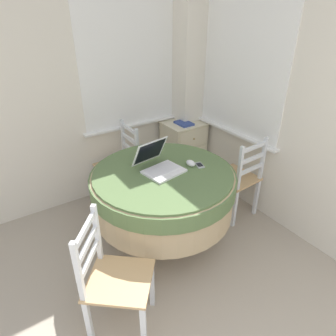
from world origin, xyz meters
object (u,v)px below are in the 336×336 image
at_px(dining_chair_near_back_window, 120,165).
at_px(dining_chair_camera_near, 113,279).
at_px(corner_cabinet, 183,150).
at_px(cell_phone, 200,165).
at_px(round_dining_table, 163,189).
at_px(book_on_cabinet, 184,123).
at_px(dining_chair_near_right_window, 238,179).
at_px(computer_mouse, 191,163).
at_px(laptop, 159,164).

xyz_separation_m(dining_chair_near_back_window, dining_chair_camera_near, (-0.72, -1.38, 0.00)).
bearing_deg(corner_cabinet, cell_phone, -119.39).
relative_size(round_dining_table, book_on_cabinet, 5.82).
relative_size(cell_phone, dining_chair_near_back_window, 0.13).
bearing_deg(corner_cabinet, book_on_cabinet, -126.04).
relative_size(dining_chair_near_right_window, dining_chair_camera_near, 1.00).
height_order(dining_chair_near_back_window, corner_cabinet, dining_chair_near_back_window).
xyz_separation_m(computer_mouse, book_on_cabinet, (0.58, 0.89, -0.03)).
bearing_deg(dining_chair_camera_near, round_dining_table, 35.55).
height_order(laptop, computer_mouse, laptop).
bearing_deg(round_dining_table, dining_chair_near_right_window, -3.38).
distance_m(laptop, dining_chair_near_back_window, 0.91).
bearing_deg(round_dining_table, cell_phone, -14.99).
bearing_deg(cell_phone, book_on_cabinet, 60.98).
distance_m(laptop, corner_cabinet, 1.30).
bearing_deg(round_dining_table, computer_mouse, -9.60).
relative_size(corner_cabinet, book_on_cabinet, 3.53).
bearing_deg(dining_chair_near_back_window, computer_mouse, -74.21).
relative_size(laptop, cell_phone, 3.61).
height_order(laptop, dining_chair_camera_near, laptop).
distance_m(round_dining_table, dining_chair_camera_near, 0.90).
distance_m(laptop, cell_phone, 0.36).
distance_m(cell_phone, dining_chair_camera_near, 1.17).
bearing_deg(corner_cabinet, round_dining_table, -134.27).
bearing_deg(round_dining_table, book_on_cabinet, 45.32).
bearing_deg(dining_chair_camera_near, corner_cabinet, 41.53).
bearing_deg(book_on_cabinet, round_dining_table, -134.68).
xyz_separation_m(cell_phone, corner_cabinet, (0.55, 0.98, -0.40)).
distance_m(cell_phone, dining_chair_near_right_window, 0.65).
height_order(laptop, dining_chair_near_back_window, laptop).
height_order(corner_cabinet, book_on_cabinet, book_on_cabinet).
bearing_deg(corner_cabinet, laptop, -136.20).
xyz_separation_m(dining_chair_near_back_window, book_on_cabinet, (0.84, -0.02, 0.32)).
xyz_separation_m(cell_phone, dining_chair_near_right_window, (0.55, 0.03, -0.34)).
bearing_deg(corner_cabinet, dining_chair_near_right_window, -90.07).
relative_size(computer_mouse, cell_phone, 0.86).
bearing_deg(dining_chair_near_back_window, dining_chair_camera_near, -117.36).
xyz_separation_m(dining_chair_near_back_window, dining_chair_near_right_window, (0.88, -0.92, 0.00)).
distance_m(dining_chair_near_back_window, dining_chair_camera_near, 1.56).
bearing_deg(cell_phone, corner_cabinet, 60.61).
xyz_separation_m(round_dining_table, computer_mouse, (0.26, -0.04, 0.20)).
xyz_separation_m(laptop, computer_mouse, (0.27, -0.09, -0.03)).
height_order(laptop, corner_cabinet, laptop).
height_order(round_dining_table, computer_mouse, computer_mouse).
height_order(computer_mouse, dining_chair_near_back_window, dining_chair_near_back_window).
height_order(computer_mouse, dining_chair_near_right_window, dining_chair_near_right_window).
relative_size(laptop, corner_cabinet, 0.55).
distance_m(round_dining_table, computer_mouse, 0.33).
distance_m(dining_chair_camera_near, book_on_cabinet, 2.10).
bearing_deg(round_dining_table, laptop, 100.06).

